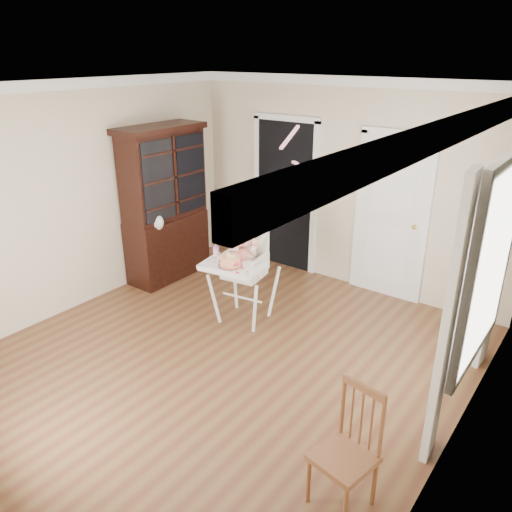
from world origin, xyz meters
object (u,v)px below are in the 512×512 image
Objects in this scene: high_chair at (244,265)px; dining_chair at (346,453)px; china_cabinet at (165,204)px; cake at (230,261)px; sippy_cup at (216,251)px.

dining_chair is (2.16, -1.63, -0.28)m from high_chair.
china_cabinet is (-1.64, 0.37, 0.34)m from high_chair.
china_cabinet reaches higher than cake.
cake is at bearing 158.44° from dining_chair.
sippy_cup is (-0.30, 0.11, 0.01)m from cake.
china_cabinet is at bearing 158.82° from cake.
cake is at bearing -92.06° from high_chair.
cake is 2.55m from dining_chair.
dining_chair is (3.81, -1.99, -0.62)m from china_cabinet.
dining_chair is at bearing -27.65° from china_cabinet.
sippy_cup is at bearing -155.85° from high_chair.
cake reaches higher than dining_chair.
high_chair is at bearing 97.18° from cake.
china_cabinet is at bearing 163.06° from dining_chair.
cake is at bearing -21.18° from china_cabinet.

